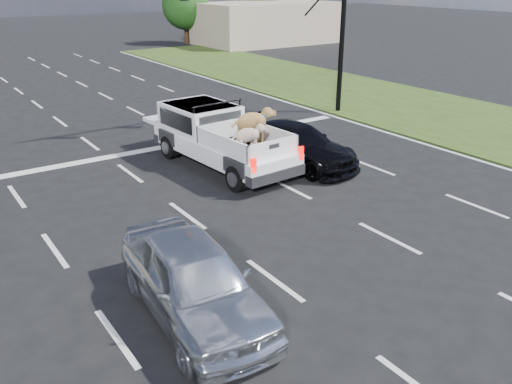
# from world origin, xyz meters

# --- Properties ---
(ground) EXTENTS (160.00, 160.00, 0.00)m
(ground) POSITION_xyz_m (0.00, 0.00, 0.00)
(ground) COLOR black
(ground) RESTS_ON ground
(road_markings) EXTENTS (17.75, 60.00, 0.01)m
(road_markings) POSITION_xyz_m (0.00, 6.56, 0.01)
(road_markings) COLOR silver
(road_markings) RESTS_ON ground
(grass_shoulder_right) EXTENTS (8.00, 60.00, 0.06)m
(grass_shoulder_right) POSITION_xyz_m (13.00, 6.00, 0.03)
(grass_shoulder_right) COLOR #264114
(grass_shoulder_right) RESTS_ON ground
(traffic_signal) EXTENTS (9.11, 0.31, 7.00)m
(traffic_signal) POSITION_xyz_m (7.20, 10.50, 4.73)
(traffic_signal) COLOR black
(traffic_signal) RESTS_ON ground
(building_right) EXTENTS (12.00, 7.00, 3.60)m
(building_right) POSITION_xyz_m (22.00, 34.00, 1.80)
(building_right) COLOR tan
(building_right) RESTS_ON ground
(tree_far_d) EXTENTS (4.20, 4.20, 5.40)m
(tree_far_d) POSITION_xyz_m (16.00, 38.00, 3.29)
(tree_far_d) COLOR #332114
(tree_far_d) RESTS_ON ground
(tree_far_e) EXTENTS (4.20, 4.20, 5.40)m
(tree_far_e) POSITION_xyz_m (24.00, 38.00, 3.29)
(tree_far_e) COLOR #332114
(tree_far_e) RESTS_ON ground
(tree_far_f) EXTENTS (4.20, 4.20, 5.40)m
(tree_far_f) POSITION_xyz_m (30.00, 38.00, 3.29)
(tree_far_f) COLOR #332114
(tree_far_f) RESTS_ON ground
(pickup_truck) EXTENTS (2.49, 5.86, 2.15)m
(pickup_truck) POSITION_xyz_m (1.09, 7.00, 1.02)
(pickup_truck) COLOR black
(pickup_truck) RESTS_ON ground
(silver_sedan) EXTENTS (2.18, 4.61, 1.52)m
(silver_sedan) POSITION_xyz_m (-3.73, -0.17, 0.76)
(silver_sedan) COLOR silver
(silver_sedan) RESTS_ON ground
(black_coupe) EXTENTS (2.63, 4.97, 1.37)m
(black_coupe) POSITION_xyz_m (3.28, 5.70, 0.69)
(black_coupe) COLOR black
(black_coupe) RESTS_ON ground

